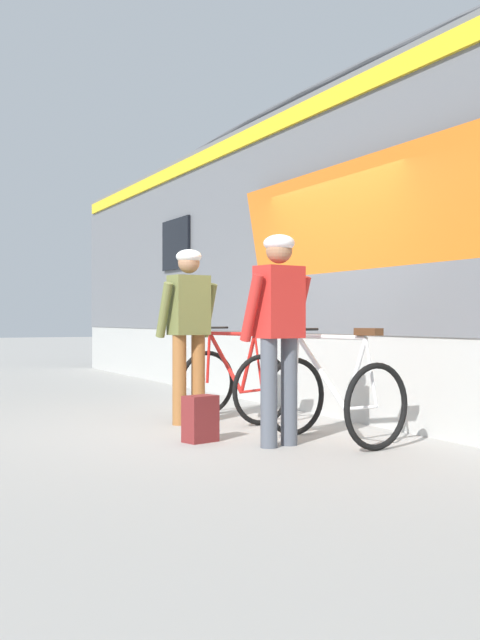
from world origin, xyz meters
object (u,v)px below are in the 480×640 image
at_px(train_car, 397,247).
at_px(cyclist_far_in_red, 279,320).
at_px(backpack_on_platform, 200,419).
at_px(cyclist_near_in_olive, 189,320).
at_px(bicycle_far_white, 334,396).
at_px(bicycle_near_red, 234,382).

height_order(train_car, cyclist_far_in_red, train_car).
distance_m(train_car, backpack_on_platform, 4.22).
relative_size(cyclist_near_in_olive, backpack_on_platform, 4.40).
bearing_deg(bicycle_far_white, cyclist_near_in_olive, 111.55).
distance_m(cyclist_far_in_red, bicycle_near_red, 1.88).
bearing_deg(train_car, bicycle_near_red, -168.12).
bearing_deg(bicycle_near_red, cyclist_near_in_olive, -169.84).
xyz_separation_m(train_car, cyclist_far_in_red, (-2.92, -2.25, -0.91)).
xyz_separation_m(train_car, bicycle_far_white, (-2.41, -2.29, -1.56)).
bearing_deg(cyclist_near_in_olive, backpack_on_platform, -107.33).
xyz_separation_m(bicycle_far_white, backpack_on_platform, (-1.01, 0.54, -0.20)).
bearing_deg(bicycle_near_red, backpack_on_platform, -126.38).
distance_m(cyclist_near_in_olive, bicycle_near_red, 0.86).
bearing_deg(cyclist_far_in_red, train_car, 37.62).
height_order(bicycle_near_red, backpack_on_platform, bicycle_near_red).
xyz_separation_m(bicycle_near_red, bicycle_far_white, (0.11, -1.76, 0.00)).
relative_size(bicycle_near_red, backpack_on_platform, 2.91).
xyz_separation_m(cyclist_near_in_olive, bicycle_near_red, (0.55, 0.10, -0.65)).
distance_m(cyclist_near_in_olive, bicycle_far_white, 1.90).
bearing_deg(cyclist_near_in_olive, cyclist_far_in_red, -84.84).
bearing_deg(cyclist_near_in_olive, train_car, 11.57).
distance_m(train_car, bicycle_near_red, 3.01).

